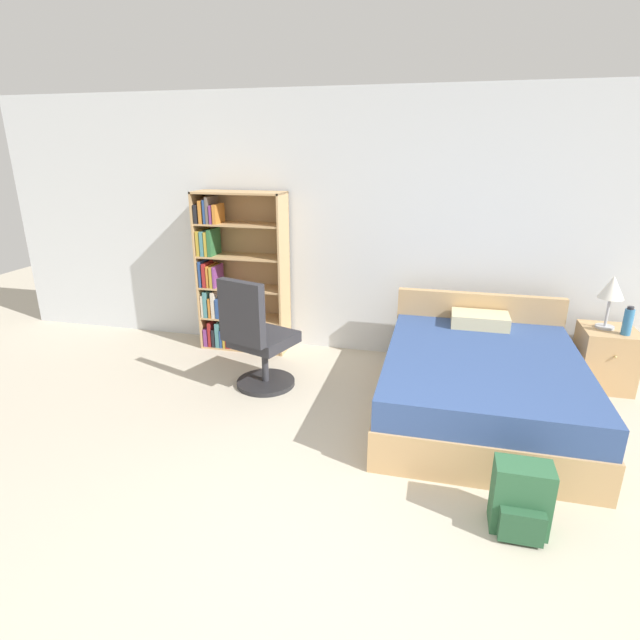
# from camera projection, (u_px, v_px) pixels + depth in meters

# --- Properties ---
(ground_plane) EXTENTS (14.00, 14.00, 0.00)m
(ground_plane) POSITION_uv_depth(u_px,v_px,m) (338.00, 612.00, 2.33)
(ground_plane) COLOR #BCB29E
(wall_back) EXTENTS (9.00, 0.06, 2.60)m
(wall_back) POSITION_uv_depth(u_px,v_px,m) (408.00, 230.00, 4.87)
(wall_back) COLOR silver
(wall_back) RESTS_ON ground_plane
(bookshelf) EXTENTS (0.92, 0.34, 1.65)m
(bookshelf) POSITION_uv_depth(u_px,v_px,m) (233.00, 275.00, 5.22)
(bookshelf) COLOR tan
(bookshelf) RESTS_ON ground_plane
(bed) EXTENTS (1.51, 1.92, 0.78)m
(bed) POSITION_uv_depth(u_px,v_px,m) (480.00, 382.00, 4.01)
(bed) COLOR tan
(bed) RESTS_ON ground_plane
(office_chair) EXTENTS (0.61, 0.68, 1.04)m
(office_chair) POSITION_uv_depth(u_px,v_px,m) (257.00, 340.00, 4.35)
(office_chair) COLOR #232326
(office_chair) RESTS_ON ground_plane
(nightstand) EXTENTS (0.45, 0.49, 0.55)m
(nightstand) POSITION_uv_depth(u_px,v_px,m) (605.00, 358.00, 4.47)
(nightstand) COLOR tan
(nightstand) RESTS_ON ground_plane
(table_lamp) EXTENTS (0.21, 0.21, 0.47)m
(table_lamp) POSITION_uv_depth(u_px,v_px,m) (612.00, 290.00, 4.30)
(table_lamp) COLOR #B2B2B7
(table_lamp) RESTS_ON nightstand
(water_bottle) EXTENTS (0.08, 0.08, 0.25)m
(water_bottle) POSITION_uv_depth(u_px,v_px,m) (628.00, 321.00, 4.22)
(water_bottle) COLOR teal
(water_bottle) RESTS_ON nightstand
(backpack_green) EXTENTS (0.31, 0.26, 0.41)m
(backpack_green) POSITION_uv_depth(u_px,v_px,m) (521.00, 500.00, 2.78)
(backpack_green) COLOR #2D603D
(backpack_green) RESTS_ON ground_plane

